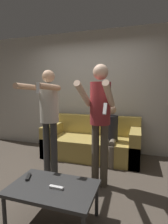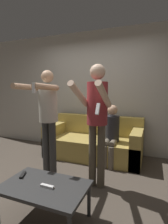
{
  "view_description": "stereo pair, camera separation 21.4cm",
  "coord_description": "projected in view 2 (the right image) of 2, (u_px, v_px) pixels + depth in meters",
  "views": [
    {
      "loc": [
        1.06,
        -2.28,
        1.42
      ],
      "look_at": [
        0.14,
        0.62,
        1.02
      ],
      "focal_mm": 28.0,
      "sensor_mm": 36.0,
      "label": 1
    },
    {
      "loc": [
        1.26,
        -2.21,
        1.42
      ],
      "look_at": [
        0.14,
        0.62,
        1.02
      ],
      "focal_mm": 28.0,
      "sensor_mm": 36.0,
      "label": 2
    }
  ],
  "objects": [
    {
      "name": "person_standing_right",
      "position": [
        97.0,
        113.0,
        2.43
      ],
      "size": [
        0.41,
        0.7,
        1.76
      ],
      "color": "brown",
      "rests_on": "ground_plane"
    },
    {
      "name": "couch",
      "position": [
        94.0,
        143.0,
        3.68
      ],
      "size": [
        1.96,
        0.86,
        0.84
      ],
      "color": "#AD9347",
      "rests_on": "ground_plane"
    },
    {
      "name": "remote_far",
      "position": [
        23.0,
        175.0,
        2.04
      ],
      "size": [
        0.09,
        0.15,
        0.02
      ],
      "color": "black",
      "rests_on": "coffee_table"
    },
    {
      "name": "coffee_table",
      "position": [
        44.0,
        189.0,
        1.85
      ],
      "size": [
        0.91,
        0.57,
        0.41
      ],
      "color": "#2D2D2D",
      "rests_on": "ground_plane"
    },
    {
      "name": "remote_near",
      "position": [
        47.0,
        186.0,
        1.8
      ],
      "size": [
        0.15,
        0.04,
        0.02
      ],
      "color": "white",
      "rests_on": "coffee_table"
    },
    {
      "name": "person_seated",
      "position": [
        111.0,
        133.0,
        3.3
      ],
      "size": [
        0.27,
        0.51,
        1.12
      ],
      "color": "#6B6051",
      "rests_on": "ground_plane"
    },
    {
      "name": "person_standing_left",
      "position": [
        47.0,
        112.0,
        2.72
      ],
      "size": [
        0.41,
        0.71,
        1.71
      ],
      "color": "#383838",
      "rests_on": "ground_plane"
    },
    {
      "name": "wall_back",
      "position": [
        95.0,
        92.0,
        4.01
      ],
      "size": [
        6.4,
        0.06,
        2.7
      ],
      "color": "#B7B2A8",
      "rests_on": "ground_plane"
    },
    {
      "name": "ground_plane",
      "position": [
        61.0,
        182.0,
        2.68
      ],
      "size": [
        14.0,
        14.0,
        0.0
      ],
      "primitive_type": "plane",
      "color": "#4C4238"
    }
  ]
}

